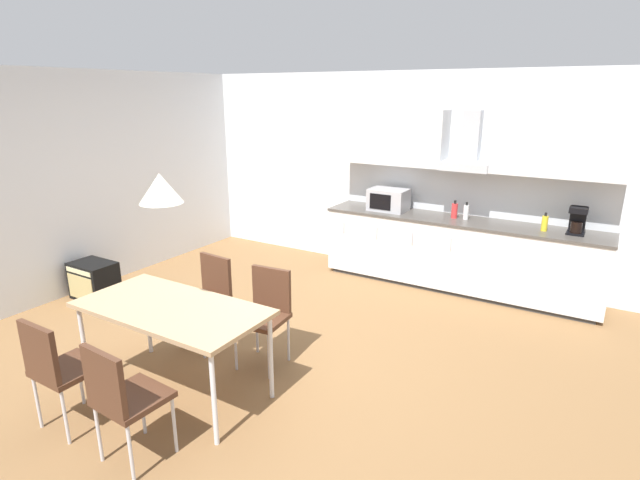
% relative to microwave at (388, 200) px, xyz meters
% --- Properties ---
extents(ground_plane, '(8.68, 8.62, 0.02)m').
position_rel_microwave_xyz_m(ground_plane, '(-0.09, -2.57, -1.03)').
color(ground_plane, brown).
extents(wall_back, '(6.94, 0.10, 2.62)m').
position_rel_microwave_xyz_m(wall_back, '(-0.09, 0.36, 0.29)').
color(wall_back, silver).
rests_on(wall_back, ground_plane).
extents(wall_left, '(0.10, 6.89, 2.62)m').
position_rel_microwave_xyz_m(wall_left, '(-3.03, -2.57, 0.29)').
color(wall_left, silver).
rests_on(wall_left, ground_plane).
extents(kitchen_counter, '(3.34, 0.64, 0.88)m').
position_rel_microwave_xyz_m(kitchen_counter, '(0.94, 0.00, -0.58)').
color(kitchen_counter, '#333333').
rests_on(kitchen_counter, ground_plane).
extents(backsplash_tile, '(3.32, 0.02, 0.56)m').
position_rel_microwave_xyz_m(backsplash_tile, '(0.94, 0.29, 0.14)').
color(backsplash_tile, silver).
rests_on(backsplash_tile, kitchen_counter).
extents(upper_wall_cabinets, '(3.32, 0.40, 0.69)m').
position_rel_microwave_xyz_m(upper_wall_cabinets, '(0.94, 0.14, 0.78)').
color(upper_wall_cabinets, silver).
extents(microwave, '(0.48, 0.35, 0.28)m').
position_rel_microwave_xyz_m(microwave, '(0.00, 0.00, 0.00)').
color(microwave, '#ADADB2').
rests_on(microwave, kitchen_counter).
extents(coffee_maker, '(0.18, 0.19, 0.30)m').
position_rel_microwave_xyz_m(coffee_maker, '(2.20, 0.03, 0.01)').
color(coffee_maker, black).
rests_on(coffee_maker, kitchen_counter).
extents(bottle_yellow, '(0.07, 0.07, 0.21)m').
position_rel_microwave_xyz_m(bottle_yellow, '(1.88, -0.03, -0.05)').
color(bottle_yellow, yellow).
rests_on(bottle_yellow, kitchen_counter).
extents(bottle_white, '(0.06, 0.06, 0.21)m').
position_rel_microwave_xyz_m(bottle_white, '(1.00, 0.04, -0.05)').
color(bottle_white, white).
rests_on(bottle_white, kitchen_counter).
extents(bottle_red, '(0.07, 0.07, 0.22)m').
position_rel_microwave_xyz_m(bottle_red, '(0.86, 0.04, -0.05)').
color(bottle_red, red).
rests_on(bottle_red, kitchen_counter).
extents(dining_table, '(1.54, 0.77, 0.76)m').
position_rel_microwave_xyz_m(dining_table, '(-0.34, -3.41, -0.31)').
color(dining_table, tan).
rests_on(dining_table, ground_plane).
extents(chair_far_left, '(0.43, 0.43, 0.87)m').
position_rel_microwave_xyz_m(chair_far_left, '(-0.68, -2.64, -0.49)').
color(chair_far_left, '#4C2D1E').
rests_on(chair_far_left, ground_plane).
extents(chair_far_right, '(0.44, 0.44, 0.87)m').
position_rel_microwave_xyz_m(chair_far_right, '(-0.00, -2.64, -0.49)').
color(chair_far_right, '#4C2D1E').
rests_on(chair_far_right, ground_plane).
extents(chair_near_left, '(0.40, 0.40, 0.87)m').
position_rel_microwave_xyz_m(chair_near_left, '(-0.69, -4.17, -0.49)').
color(chair_near_left, '#4C2D1E').
rests_on(chair_near_left, ground_plane).
extents(chair_near_right, '(0.42, 0.42, 0.87)m').
position_rel_microwave_xyz_m(chair_near_right, '(0.00, -4.17, -0.49)').
color(chair_near_right, '#4C2D1E').
rests_on(chair_near_right, ground_plane).
extents(guitar_amp, '(0.52, 0.37, 0.44)m').
position_rel_microwave_xyz_m(guitar_amp, '(-2.63, -2.53, -0.80)').
color(guitar_amp, black).
rests_on(guitar_amp, ground_plane).
extents(pendant_lamp, '(0.32, 0.32, 0.22)m').
position_rel_microwave_xyz_m(pendant_lamp, '(-0.34, -3.41, 0.67)').
color(pendant_lamp, silver).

